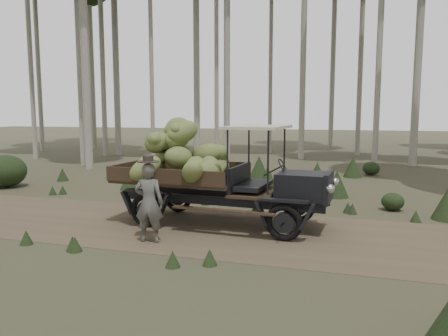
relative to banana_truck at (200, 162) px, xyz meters
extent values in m
plane|color=#473D2B|center=(-0.02, -0.46, -1.51)|extent=(120.00, 120.00, 0.00)
cube|color=brown|center=(-0.02, -0.46, -1.51)|extent=(70.00, 4.00, 0.01)
cube|color=black|center=(2.42, -0.05, -0.46)|extent=(1.11, 1.06, 0.58)
cube|color=black|center=(3.00, -0.08, -0.46)|extent=(0.16, 1.06, 0.65)
cube|color=black|center=(0.94, 0.03, -0.35)|extent=(0.16, 1.48, 0.58)
cube|color=#38281C|center=(-0.54, 0.11, -0.46)|extent=(3.05, 2.06, 0.08)
cube|color=#38281C|center=(-0.48, 1.06, -0.27)|extent=(2.96, 0.22, 0.34)
cube|color=#38281C|center=(-0.59, -0.84, -0.27)|extent=(2.96, 0.22, 0.34)
cube|color=#38281C|center=(-2.01, 0.19, -0.27)|extent=(0.16, 1.90, 0.34)
cube|color=beige|center=(1.40, 0.01, 0.83)|extent=(1.31, 1.86, 0.06)
cube|color=black|center=(0.59, 0.45, -0.86)|extent=(4.86, 0.36, 0.19)
cube|color=black|center=(0.55, -0.35, -0.86)|extent=(4.86, 0.36, 0.19)
torus|color=black|center=(2.25, 0.81, -1.11)|extent=(0.81, 0.19, 0.80)
torus|color=black|center=(2.16, -0.88, -1.11)|extent=(0.81, 0.19, 0.80)
torus|color=black|center=(-1.02, 0.98, -1.11)|extent=(0.81, 0.19, 0.80)
torus|color=black|center=(-1.11, -0.70, -1.11)|extent=(0.81, 0.19, 0.80)
sphere|color=beige|center=(3.11, 0.39, -0.41)|extent=(0.19, 0.19, 0.19)
sphere|color=beige|center=(3.06, -0.56, -0.41)|extent=(0.19, 0.19, 0.19)
ellipsoid|color=olive|center=(-0.01, -0.29, -0.12)|extent=(0.68, 0.97, 0.74)
ellipsoid|color=olive|center=(-0.69, 0.36, 0.13)|extent=(1.00, 0.69, 0.79)
ellipsoid|color=olive|center=(-0.87, -0.12, 0.48)|extent=(0.76, 0.91, 0.51)
ellipsoid|color=olive|center=(-0.59, 0.12, 0.73)|extent=(0.87, 1.02, 0.60)
ellipsoid|color=olive|center=(0.39, -0.57, -0.17)|extent=(0.81, 0.84, 0.55)
ellipsoid|color=olive|center=(-0.47, -0.22, 0.10)|extent=(0.89, 0.89, 0.60)
ellipsoid|color=olive|center=(-0.64, 0.07, 0.54)|extent=(0.62, 0.98, 0.61)
ellipsoid|color=olive|center=(-0.60, 0.09, 0.78)|extent=(0.79, 0.87, 0.58)
ellipsoid|color=olive|center=(0.31, 0.45, -0.21)|extent=(0.63, 0.96, 0.78)
ellipsoid|color=olive|center=(-0.98, 0.18, 0.12)|extent=(0.57, 0.75, 0.41)
ellipsoid|color=olive|center=(-1.09, -0.18, 0.47)|extent=(0.74, 1.06, 0.62)
ellipsoid|color=olive|center=(-0.62, 0.05, 0.74)|extent=(0.66, 0.98, 0.45)
ellipsoid|color=olive|center=(-1.41, 0.25, -0.17)|extent=(0.98, 0.72, 0.62)
ellipsoid|color=olive|center=(0.28, 0.56, 0.13)|extent=(0.82, 0.90, 0.67)
ellipsoid|color=olive|center=(-0.82, 0.22, 0.49)|extent=(0.93, 0.72, 0.69)
ellipsoid|color=olive|center=(-0.46, 0.01, 0.69)|extent=(0.96, 1.11, 0.76)
ellipsoid|color=olive|center=(0.32, -0.18, -0.14)|extent=(0.91, 1.11, 0.80)
ellipsoid|color=olive|center=(0.05, 0.38, 0.14)|extent=(0.96, 0.56, 0.69)
ellipsoid|color=olive|center=(-1.04, -0.23, 0.45)|extent=(0.57, 0.76, 0.59)
ellipsoid|color=olive|center=(-0.56, -0.02, 0.71)|extent=(0.83, 0.68, 0.55)
ellipsoid|color=olive|center=(-1.01, -0.87, -0.10)|extent=(1.01, 0.92, 0.80)
ellipsoid|color=olive|center=(0.15, -0.93, -0.12)|extent=(0.83, 0.97, 0.74)
imported|color=#53514C|center=(-0.49, -1.74, -0.68)|extent=(0.65, 0.47, 1.66)
cylinder|color=#2E2620|center=(-0.49, -1.74, 0.17)|extent=(0.49, 0.49, 0.02)
cylinder|color=#2E2620|center=(-0.49, -1.74, 0.23)|extent=(0.25, 0.25, 0.13)
cylinder|color=#B2AD9E|center=(-1.89, 18.30, 6.81)|extent=(0.25, 0.25, 16.64)
cylinder|color=#B2AD9E|center=(-7.15, 11.99, 6.26)|extent=(0.23, 0.23, 15.54)
cylinder|color=#B2AD9E|center=(-8.52, 8.00, 5.85)|extent=(0.38, 0.38, 14.73)
cylinder|color=#B2AD9E|center=(-10.72, 14.40, 7.50)|extent=(0.39, 0.39, 18.03)
cylinder|color=#B2AD9E|center=(-5.76, 15.17, 6.92)|extent=(0.36, 0.36, 16.86)
cylinder|color=#B2AD9E|center=(1.68, 23.24, 8.67)|extent=(0.36, 0.36, 20.37)
cylinder|color=#B2AD9E|center=(-17.38, 15.55, 8.60)|extent=(0.31, 0.31, 20.23)
cylinder|color=#B2AD9E|center=(-17.44, 21.27, 9.82)|extent=(0.31, 0.31, 22.67)
cylinder|color=#B2AD9E|center=(-14.91, 18.12, 6.99)|extent=(0.38, 0.38, 17.00)
ellipsoid|color=#233319|center=(-4.60, 9.11, -1.12)|extent=(0.97, 0.97, 0.78)
cone|color=#233319|center=(-7.48, 4.66, -1.26)|extent=(0.46, 0.46, 0.51)
ellipsoid|color=#233319|center=(4.18, 9.84, -1.22)|extent=(0.71, 0.71, 0.57)
cone|color=#233319|center=(0.51, 5.65, -1.14)|extent=(0.68, 0.68, 0.76)
ellipsoid|color=#233319|center=(-0.47, 4.95, -1.21)|extent=(0.76, 0.76, 0.60)
cone|color=#233319|center=(2.28, 5.43, -1.02)|extent=(0.89, 0.89, 0.98)
cone|color=#233319|center=(2.99, 4.39, -1.09)|extent=(0.77, 0.77, 0.86)
cone|color=#233319|center=(-4.61, 6.30, -1.23)|extent=(0.51, 0.51, 0.57)
cone|color=#233319|center=(-4.09, 8.69, -1.07)|extent=(0.80, 0.80, 0.89)
cone|color=#233319|center=(-0.10, 6.97, -1.02)|extent=(0.88, 0.88, 0.98)
ellipsoid|color=#233319|center=(-8.46, 2.80, -0.92)|extent=(1.45, 1.45, 1.16)
cone|color=#233319|center=(3.43, 9.00, -1.08)|extent=(0.79, 0.79, 0.87)
cone|color=#233319|center=(-4.91, 10.79, -1.31)|extent=(0.37, 0.37, 0.41)
cone|color=#233319|center=(-3.36, 6.02, -1.13)|extent=(0.70, 0.70, 0.78)
ellipsoid|color=#233319|center=(4.56, 2.87, -1.27)|extent=(0.61, 0.61, 0.49)
cone|color=#233319|center=(-4.01, 3.64, -1.19)|extent=(0.59, 0.59, 0.66)
cone|color=#233319|center=(1.00, 1.70, -1.36)|extent=(0.27, 0.27, 0.30)
cone|color=#233319|center=(-1.58, -2.74, -1.36)|extent=(0.27, 0.27, 0.30)
cone|color=#233319|center=(0.56, -2.97, -1.36)|extent=(0.27, 0.27, 0.30)
cone|color=#233319|center=(-5.64, 2.24, -1.36)|extent=(0.27, 0.27, 0.30)
cone|color=#233319|center=(-0.62, 2.07, -1.36)|extent=(0.27, 0.27, 0.30)
cone|color=#233319|center=(5.00, 1.67, -1.36)|extent=(0.27, 0.27, 0.30)
cone|color=#233319|center=(2.18, 2.35, -1.36)|extent=(0.27, 0.27, 0.30)
cone|color=#233319|center=(-1.66, -2.71, -1.36)|extent=(0.27, 0.27, 0.30)
cone|color=#233319|center=(1.25, 2.42, -1.36)|extent=(0.27, 0.27, 0.30)
cone|color=#233319|center=(3.39, 2.19, -1.36)|extent=(0.27, 0.27, 0.30)
cone|color=#233319|center=(-5.90, 2.06, -1.36)|extent=(0.27, 0.27, 0.30)
cone|color=#233319|center=(-2.82, -2.64, -1.36)|extent=(0.27, 0.27, 0.30)
cone|color=#233319|center=(1.15, -2.70, -1.36)|extent=(0.27, 0.27, 0.30)
cone|color=#233319|center=(-1.90, 1.87, -1.36)|extent=(0.27, 0.27, 0.30)
cone|color=#233319|center=(3.50, 2.10, -1.36)|extent=(0.27, 0.27, 0.30)
camera|label=1|loc=(3.56, -9.71, 1.17)|focal=35.00mm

